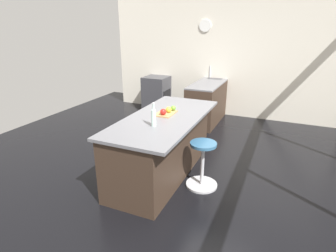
% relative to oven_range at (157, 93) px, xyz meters
% --- Properties ---
extents(ground_plane, '(7.83, 7.83, 0.00)m').
position_rel_oven_range_xyz_m(ground_plane, '(2.66, 1.71, -0.44)').
color(ground_plane, black).
extents(interior_partition_left, '(0.15, 5.87, 2.87)m').
position_rel_oven_range_xyz_m(interior_partition_left, '(-0.35, 1.71, 1.00)').
color(interior_partition_left, silver).
rests_on(interior_partition_left, ground_plane).
extents(sink_cabinet, '(2.26, 0.60, 1.18)m').
position_rel_oven_range_xyz_m(sink_cabinet, '(-0.00, 1.48, 0.02)').
color(sink_cabinet, '#38281E').
rests_on(sink_cabinet, ground_plane).
extents(oven_range, '(0.60, 0.61, 0.87)m').
position_rel_oven_range_xyz_m(oven_range, '(0.00, 0.00, 0.00)').
color(oven_range, '#38383D').
rests_on(oven_range, ground_plane).
extents(kitchen_island, '(2.18, 0.98, 0.91)m').
position_rel_oven_range_xyz_m(kitchen_island, '(2.98, 1.53, 0.02)').
color(kitchen_island, '#38281E').
rests_on(kitchen_island, ground_plane).
extents(stool_by_window, '(0.44, 0.44, 0.66)m').
position_rel_oven_range_xyz_m(stool_by_window, '(3.10, 2.20, -0.12)').
color(stool_by_window, '#B7B7BC').
rests_on(stool_by_window, ground_plane).
extents(cutting_board, '(0.36, 0.24, 0.02)m').
position_rel_oven_range_xyz_m(cutting_board, '(2.87, 1.54, 0.48)').
color(cutting_board, tan).
rests_on(cutting_board, kitchen_island).
extents(apple_yellow, '(0.09, 0.09, 0.09)m').
position_rel_oven_range_xyz_m(apple_yellow, '(2.84, 1.58, 0.54)').
color(apple_yellow, gold).
rests_on(apple_yellow, cutting_board).
extents(apple_green, '(0.08, 0.08, 0.08)m').
position_rel_oven_range_xyz_m(apple_green, '(2.73, 1.60, 0.53)').
color(apple_green, '#609E2D').
rests_on(apple_green, cutting_board).
extents(apple_red, '(0.09, 0.09, 0.09)m').
position_rel_oven_range_xyz_m(apple_red, '(2.98, 1.55, 0.54)').
color(apple_red, red).
rests_on(apple_red, cutting_board).
extents(water_bottle, '(0.06, 0.06, 0.31)m').
position_rel_oven_range_xyz_m(water_bottle, '(3.40, 1.61, 0.60)').
color(water_bottle, silver).
rests_on(water_bottle, kitchen_island).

